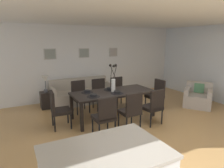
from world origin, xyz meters
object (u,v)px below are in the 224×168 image
(dining_chair_far_left, at_px, (131,109))
(dining_chair_mid_right, at_px, (118,90))
(table_lamp, at_px, (45,80))
(dining_chair_near_right, at_px, (80,95))
(dining_chair_near_left, at_px, (105,115))
(framed_picture_right, at_px, (113,52))
(bowl_near_right, at_px, (87,91))
(framed_picture_center, at_px, (84,53))
(dining_chair_head_west, at_px, (58,108))
(armchair, at_px, (198,97))
(dining_chair_head_east, at_px, (157,93))
(side_table, at_px, (47,100))
(bowl_far_left, at_px, (117,92))
(dining_chair_far_right, at_px, (100,92))
(dining_table, at_px, (113,94))
(framed_picture_left, at_px, (50,54))
(sofa, at_px, (82,94))
(bowl_near_left, at_px, (93,95))
(centerpiece_vase, at_px, (113,81))
(bowl_far_right, at_px, (110,88))

(dining_chair_far_left, distance_m, dining_chair_mid_right, 1.83)
(table_lamp, bearing_deg, dining_chair_near_right, -41.91)
(dining_chair_near_left, relative_size, framed_picture_right, 2.68)
(table_lamp, bearing_deg, framed_picture_right, 12.14)
(bowl_near_right, xyz_separation_m, framed_picture_center, (0.66, 2.02, 0.87))
(dining_chair_near_left, xyz_separation_m, dining_chair_head_west, (-0.81, 0.92, 0.00))
(dining_chair_near_right, distance_m, armchair, 3.77)
(dining_chair_head_east, bearing_deg, dining_chair_mid_right, 134.42)
(side_table, bearing_deg, dining_chair_near_left, -72.34)
(dining_chair_near_right, relative_size, dining_chair_far_left, 1.00)
(dining_chair_near_left, bearing_deg, framed_picture_center, 77.91)
(bowl_near_right, height_order, bowl_far_left, same)
(dining_chair_head_west, distance_m, bowl_near_right, 0.89)
(dining_chair_far_right, relative_size, bowl_far_left, 5.41)
(dining_chair_near_left, distance_m, framed_picture_center, 3.39)
(side_table, bearing_deg, table_lamp, 0.00)
(dining_table, height_order, framed_picture_left, framed_picture_left)
(sofa, height_order, armchair, sofa)
(dining_table, distance_m, dining_chair_far_left, 0.87)
(dining_chair_far_left, distance_m, bowl_near_left, 0.98)
(centerpiece_vase, relative_size, side_table, 1.41)
(dining_chair_near_right, height_order, framed_picture_center, framed_picture_center)
(framed_picture_left, bearing_deg, bowl_near_right, -75.45)
(dining_chair_mid_right, xyz_separation_m, bowl_near_left, (-1.30, -1.08, 0.27))
(dining_chair_mid_right, bearing_deg, table_lamp, 159.52)
(side_table, bearing_deg, dining_chair_head_east, -29.23)
(dining_chair_near_right, distance_m, dining_chair_head_west, 1.21)
(dining_chair_head_west, xyz_separation_m, bowl_near_right, (0.82, 0.19, 0.27))
(side_table, xyz_separation_m, framed_picture_left, (0.30, 0.57, 1.39))
(armchair, bearing_deg, dining_table, 172.29)
(centerpiece_vase, bearing_deg, sofa, 99.67)
(centerpiece_vase, bearing_deg, dining_chair_mid_right, 53.59)
(bowl_far_left, relative_size, sofa, 0.08)
(dining_table, bearing_deg, bowl_near_left, -161.97)
(bowl_near_right, bearing_deg, framed_picture_left, 104.55)
(bowl_near_right, distance_m, table_lamp, 1.67)
(bowl_near_left, height_order, framed_picture_left, framed_picture_left)
(dining_chair_far_right, bearing_deg, bowl_far_right, -89.89)
(table_lamp, bearing_deg, framed_picture_center, 21.14)
(dining_chair_mid_right, bearing_deg, bowl_far_right, -134.44)
(dining_chair_head_east, bearing_deg, bowl_near_right, 174.09)
(dining_chair_head_east, bearing_deg, bowl_far_left, -172.14)
(dining_chair_head_east, bearing_deg, armchair, -15.36)
(dining_chair_far_left, distance_m, framed_picture_right, 3.49)
(dining_table, xyz_separation_m, dining_chair_head_west, (-1.48, 0.03, -0.16))
(bowl_near_left, distance_m, sofa, 2.06)
(side_table, xyz_separation_m, table_lamp, (0.00, 0.00, 0.63))
(dining_chair_near_left, xyz_separation_m, framed_picture_left, (-0.51, 3.13, 1.14))
(centerpiece_vase, relative_size, sofa, 0.36)
(dining_chair_far_right, xyz_separation_m, framed_picture_left, (-1.18, 1.35, 1.14))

